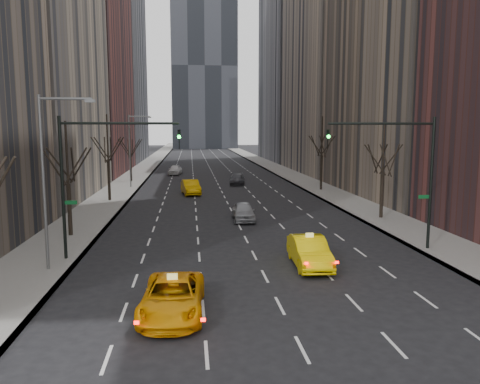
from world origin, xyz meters
name	(u,v)px	position (x,y,z in m)	size (l,w,h in m)	color
ground	(302,350)	(0.00, 0.00, 0.00)	(400.00, 400.00, 0.00)	black
sidewalk_left	(142,170)	(-12.25, 70.00, 0.07)	(4.50, 320.00, 0.15)	slate
sidewalk_right	(277,169)	(12.25, 70.00, 0.07)	(4.50, 320.00, 0.15)	slate
bld_left_far	(78,38)	(-21.50, 66.00, 22.00)	(14.00, 28.00, 44.00)	brown
bld_left_deep	(108,27)	(-21.50, 96.00, 30.00)	(14.00, 30.00, 60.00)	slate
bld_right_far	(340,22)	(21.50, 64.00, 25.00)	(14.00, 28.00, 50.00)	tan
bld_right_deep	(298,34)	(21.50, 95.00, 29.00)	(14.00, 30.00, 58.00)	slate
tree_lw_b	(68,184)	(-12.00, 18.00, 3.72)	(3.36, 3.50, 7.82)	black
tree_lw_c	(108,162)	(-12.00, 34.00, 4.04)	(3.36, 3.50, 8.74)	black
tree_lw_d	(131,157)	(-12.00, 52.00, 3.56)	(3.36, 3.50, 7.36)	black
tree_rw_b	(383,174)	(12.00, 22.00, 3.72)	(3.36, 3.50, 7.82)	black
tree_rw_c	(322,157)	(12.00, 40.00, 4.04)	(3.36, 3.50, 8.74)	black
traffic_mast_left	(93,164)	(-9.11, 12.00, 5.49)	(6.69, 0.39, 8.00)	black
traffic_mast_right	(405,162)	(9.11, 12.00, 5.49)	(6.69, 0.39, 8.00)	black
streetlight_near	(50,165)	(-10.84, 10.00, 5.62)	(2.83, 0.22, 9.00)	slate
streetlight_far	(132,143)	(-10.84, 45.00, 5.62)	(2.83, 0.22, 9.00)	slate
taxi_suv	(172,297)	(-4.49, 3.54, 0.74)	(2.44, 5.30, 1.47)	#F59E05
taxi_sedan	(309,252)	(2.69, 9.52, 0.81)	(1.72, 4.92, 1.62)	#FFD905
silver_sedan_ahead	(244,211)	(0.58, 22.64, 0.74)	(1.74, 4.32, 1.47)	#929499
far_taxi	(191,187)	(-3.68, 38.42, 0.83)	(1.76, 5.04, 1.66)	#D99B04
far_suv_grey	(237,179)	(2.53, 47.32, 0.70)	(1.97, 4.85, 1.41)	#303036
far_car_white	(175,170)	(-6.16, 61.70, 0.79)	(1.86, 4.61, 1.57)	white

